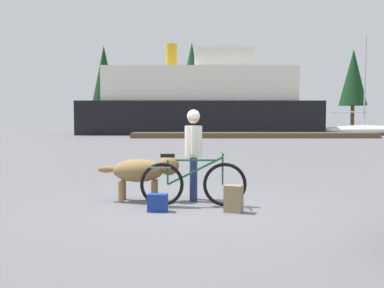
% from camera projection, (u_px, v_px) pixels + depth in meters
% --- Properties ---
extents(ground_plane, '(160.00, 160.00, 0.00)m').
position_uv_depth(ground_plane, '(192.00, 207.00, 7.30)').
color(ground_plane, slate).
extents(bicycle, '(1.84, 0.44, 0.93)m').
position_uv_depth(bicycle, '(191.00, 183.00, 7.36)').
color(bicycle, black).
rests_on(bicycle, ground_plane).
extents(person_cyclist, '(0.32, 0.53, 1.68)m').
position_uv_depth(person_cyclist, '(192.00, 146.00, 7.86)').
color(person_cyclist, navy).
rests_on(person_cyclist, ground_plane).
extents(dog, '(1.49, 0.49, 0.84)m').
position_uv_depth(dog, '(142.00, 171.00, 7.81)').
color(dog, olive).
rests_on(dog, ground_plane).
extents(backpack, '(0.33, 0.29, 0.44)m').
position_uv_depth(backpack, '(232.00, 199.00, 6.91)').
color(backpack, '#8C7251').
rests_on(backpack, ground_plane).
extents(handbag_pannier, '(0.33, 0.20, 0.29)m').
position_uv_depth(handbag_pannier, '(157.00, 203.00, 6.96)').
color(handbag_pannier, navy).
rests_on(handbag_pannier, ground_plane).
extents(dock_pier, '(19.12, 2.55, 0.40)m').
position_uv_depth(dock_pier, '(252.00, 135.00, 33.77)').
color(dock_pier, brown).
rests_on(dock_pier, ground_plane).
extents(ferry_boat, '(22.46, 7.71, 8.71)m').
position_uv_depth(ferry_boat, '(199.00, 103.00, 41.83)').
color(ferry_boat, black).
rests_on(ferry_boat, ground_plane).
extents(sailboat_moored, '(8.04, 2.25, 8.99)m').
position_uv_depth(sailboat_moored, '(363.00, 130.00, 38.99)').
color(sailboat_moored, silver).
rests_on(sailboat_moored, ground_plane).
extents(pine_tree_far_left, '(3.74, 3.74, 11.44)m').
position_uv_depth(pine_tree_far_left, '(103.00, 79.00, 58.44)').
color(pine_tree_far_left, '#4C331E').
rests_on(pine_tree_far_left, ground_plane).
extents(pine_tree_center, '(3.61, 3.61, 11.22)m').
position_uv_depth(pine_tree_center, '(191.00, 75.00, 54.83)').
color(pine_tree_center, '#4C331E').
rests_on(pine_tree_center, ground_plane).
extents(pine_tree_far_right, '(3.56, 3.56, 10.49)m').
position_uv_depth(pine_tree_far_right, '(352.00, 78.00, 55.48)').
color(pine_tree_far_right, '#4C331E').
rests_on(pine_tree_far_right, ground_plane).
extents(pine_tree_mid_back, '(2.87, 2.87, 10.42)m').
position_uv_depth(pine_tree_mid_back, '(244.00, 85.00, 63.70)').
color(pine_tree_mid_back, '#4C331E').
rests_on(pine_tree_mid_back, ground_plane).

